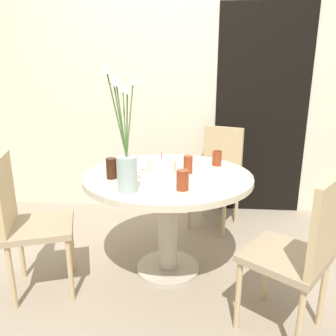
{
  "coord_description": "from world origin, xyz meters",
  "views": [
    {
      "loc": [
        0.17,
        -2.12,
        1.39
      ],
      "look_at": [
        0.0,
        0.0,
        0.78
      ],
      "focal_mm": 35.0,
      "sensor_mm": 36.0,
      "label": 1
    }
  ],
  "objects_px": {
    "drink_glass_3": "(111,168)",
    "chair_far_back": "(218,171)",
    "chair_near_front": "(26,217)",
    "chair_right_flank": "(301,249)",
    "drink_glass_1": "(217,158)",
    "side_plate": "(190,162)",
    "drink_glass_4": "(127,168)",
    "birthday_cake": "(162,166)",
    "drink_glass_0": "(188,164)",
    "flower_vase": "(126,156)",
    "drink_glass_2": "(183,180)"
  },
  "relations": [
    {
      "from": "drink_glass_1",
      "to": "chair_far_back",
      "type": "bearing_deg",
      "value": 84.46
    },
    {
      "from": "birthday_cake",
      "to": "flower_vase",
      "type": "relative_size",
      "value": 0.28
    },
    {
      "from": "birthday_cake",
      "to": "drink_glass_0",
      "type": "relative_size",
      "value": 1.61
    },
    {
      "from": "birthday_cake",
      "to": "drink_glass_4",
      "type": "distance_m",
      "value": 0.24
    },
    {
      "from": "drink_glass_1",
      "to": "birthday_cake",
      "type": "bearing_deg",
      "value": -147.7
    },
    {
      "from": "chair_near_front",
      "to": "drink_glass_0",
      "type": "height_order",
      "value": "chair_near_front"
    },
    {
      "from": "chair_near_front",
      "to": "drink_glass_1",
      "type": "relative_size",
      "value": 8.5
    },
    {
      "from": "flower_vase",
      "to": "drink_glass_1",
      "type": "height_order",
      "value": "flower_vase"
    },
    {
      "from": "chair_far_back",
      "to": "flower_vase",
      "type": "bearing_deg",
      "value": -91.42
    },
    {
      "from": "chair_right_flank",
      "to": "drink_glass_2",
      "type": "relative_size",
      "value": 7.76
    },
    {
      "from": "chair_near_front",
      "to": "drink_glass_4",
      "type": "distance_m",
      "value": 0.71
    },
    {
      "from": "flower_vase",
      "to": "drink_glass_3",
      "type": "distance_m",
      "value": 0.3
    },
    {
      "from": "chair_right_flank",
      "to": "birthday_cake",
      "type": "bearing_deg",
      "value": -88.3
    },
    {
      "from": "drink_glass_0",
      "to": "drink_glass_3",
      "type": "bearing_deg",
      "value": -162.27
    },
    {
      "from": "chair_right_flank",
      "to": "flower_vase",
      "type": "xyz_separation_m",
      "value": [
        -0.95,
        0.2,
        0.42
      ]
    },
    {
      "from": "chair_near_front",
      "to": "drink_glass_1",
      "type": "distance_m",
      "value": 1.36
    },
    {
      "from": "drink_glass_2",
      "to": "flower_vase",
      "type": "bearing_deg",
      "value": -172.42
    },
    {
      "from": "chair_near_front",
      "to": "flower_vase",
      "type": "distance_m",
      "value": 0.79
    },
    {
      "from": "chair_near_front",
      "to": "chair_right_flank",
      "type": "xyz_separation_m",
      "value": [
        1.61,
        -0.26,
        0.0
      ]
    },
    {
      "from": "chair_far_back",
      "to": "birthday_cake",
      "type": "distance_m",
      "value": 0.99
    },
    {
      "from": "drink_glass_0",
      "to": "drink_glass_2",
      "type": "distance_m",
      "value": 0.34
    },
    {
      "from": "drink_glass_1",
      "to": "drink_glass_2",
      "type": "bearing_deg",
      "value": -112.63
    },
    {
      "from": "chair_right_flank",
      "to": "side_plate",
      "type": "bearing_deg",
      "value": -108.65
    },
    {
      "from": "chair_far_back",
      "to": "chair_near_front",
      "type": "relative_size",
      "value": 1.0
    },
    {
      "from": "drink_glass_2",
      "to": "drink_glass_3",
      "type": "relative_size",
      "value": 0.89
    },
    {
      "from": "birthday_cake",
      "to": "flower_vase",
      "type": "bearing_deg",
      "value": -114.9
    },
    {
      "from": "chair_far_back",
      "to": "side_plate",
      "type": "relative_size",
      "value": 4.59
    },
    {
      "from": "side_plate",
      "to": "drink_glass_4",
      "type": "distance_m",
      "value": 0.59
    },
    {
      "from": "drink_glass_3",
      "to": "drink_glass_1",
      "type": "bearing_deg",
      "value": 28.13
    },
    {
      "from": "drink_glass_0",
      "to": "flower_vase",
      "type": "bearing_deg",
      "value": -131.79
    },
    {
      "from": "chair_right_flank",
      "to": "drink_glass_4",
      "type": "relative_size",
      "value": 7.08
    },
    {
      "from": "chair_right_flank",
      "to": "drink_glass_4",
      "type": "bearing_deg",
      "value": -77.37
    },
    {
      "from": "drink_glass_3",
      "to": "birthday_cake",
      "type": "bearing_deg",
      "value": 22.47
    },
    {
      "from": "chair_near_front",
      "to": "drink_glass_4",
      "type": "height_order",
      "value": "chair_near_front"
    },
    {
      "from": "flower_vase",
      "to": "drink_glass_0",
      "type": "bearing_deg",
      "value": 48.21
    },
    {
      "from": "drink_glass_3",
      "to": "chair_far_back",
      "type": "bearing_deg",
      "value": 51.95
    },
    {
      "from": "birthday_cake",
      "to": "drink_glass_0",
      "type": "xyz_separation_m",
      "value": [
        0.18,
        0.03,
        0.01
      ]
    },
    {
      "from": "drink_glass_1",
      "to": "drink_glass_4",
      "type": "distance_m",
      "value": 0.69
    },
    {
      "from": "birthday_cake",
      "to": "drink_glass_3",
      "type": "distance_m",
      "value": 0.34
    },
    {
      "from": "drink_glass_2",
      "to": "drink_glass_3",
      "type": "bearing_deg",
      "value": 158.31
    },
    {
      "from": "drink_glass_3",
      "to": "drink_glass_4",
      "type": "height_order",
      "value": "drink_glass_3"
    },
    {
      "from": "chair_far_back",
      "to": "drink_glass_4",
      "type": "bearing_deg",
      "value": -99.35
    },
    {
      "from": "chair_far_back",
      "to": "drink_glass_2",
      "type": "bearing_deg",
      "value": -78.52
    },
    {
      "from": "side_plate",
      "to": "drink_glass_2",
      "type": "distance_m",
      "value": 0.64
    },
    {
      "from": "chair_right_flank",
      "to": "drink_glass_2",
      "type": "height_order",
      "value": "chair_right_flank"
    },
    {
      "from": "flower_vase",
      "to": "drink_glass_2",
      "type": "relative_size",
      "value": 5.83
    },
    {
      "from": "chair_right_flank",
      "to": "drink_glass_0",
      "type": "distance_m",
      "value": 0.89
    },
    {
      "from": "side_plate",
      "to": "chair_right_flank",
      "type": "bearing_deg",
      "value": -56.12
    },
    {
      "from": "chair_right_flank",
      "to": "drink_glass_2",
      "type": "xyz_separation_m",
      "value": [
        -0.63,
        0.25,
        0.28
      ]
    },
    {
      "from": "drink_glass_0",
      "to": "drink_glass_1",
      "type": "xyz_separation_m",
      "value": [
        0.21,
        0.22,
        -0.01
      ]
    }
  ]
}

